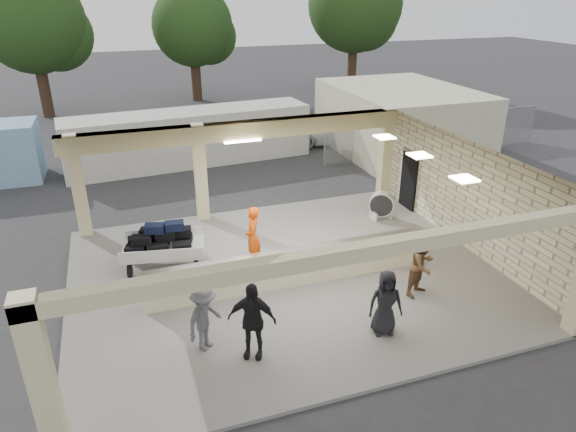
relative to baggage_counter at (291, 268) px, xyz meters
name	(u,v)px	position (x,y,z in m)	size (l,w,h in m)	color
ground	(285,277)	(0.00, 0.50, -0.59)	(120.00, 120.00, 0.00)	#2A2A2D
pavilion	(284,225)	(0.21, 1.16, 0.76)	(12.01, 10.00, 3.55)	slate
baggage_counter	(291,268)	(0.00, 0.00, 0.00)	(8.20, 0.58, 0.98)	beige
luggage_cart	(162,244)	(-3.27, 2.17, 0.25)	(2.59, 1.88, 1.38)	silver
drum_fan	(382,204)	(4.53, 3.11, 0.05)	(0.92, 0.74, 1.00)	silver
baggage_handler	(253,237)	(-0.71, 1.34, 0.45)	(0.68, 0.38, 1.88)	#FF530D
passenger_a	(422,265)	(3.15, -1.64, 0.38)	(0.85, 0.37, 1.74)	brown
passenger_b	(252,320)	(-1.83, -2.63, 0.45)	(1.10, 0.40, 1.88)	black
passenger_c	(205,318)	(-2.78, -2.03, 0.32)	(1.04, 0.37, 1.61)	#515156
passenger_d	(386,303)	(1.39, -2.84, 0.34)	(0.81, 0.33, 1.66)	black
car_white_a	(335,131)	(7.02, 12.89, 0.07)	(2.16, 4.56, 1.30)	white
car_white_b	(410,120)	(11.79, 13.10, 0.22)	(1.90, 5.10, 1.61)	white
car_dark	(285,123)	(4.85, 14.76, 0.20)	(1.67, 4.74, 1.58)	black
container_white	(190,137)	(-0.80, 12.05, 0.65)	(11.40, 2.28, 2.47)	silver
fence	(436,133)	(11.00, 9.50, 0.47)	(12.06, 0.06, 2.03)	gray
tree_left	(38,25)	(-7.68, 24.66, 5.00)	(6.60, 6.30, 9.00)	#382619
tree_mid	(197,29)	(2.32, 26.66, 4.38)	(6.00, 5.60, 8.00)	#382619
tree_right	(358,8)	(14.32, 25.66, 5.63)	(7.20, 7.00, 10.00)	#382619
adjacent_building	(400,120)	(9.50, 10.50, 1.01)	(6.00, 8.00, 3.20)	beige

